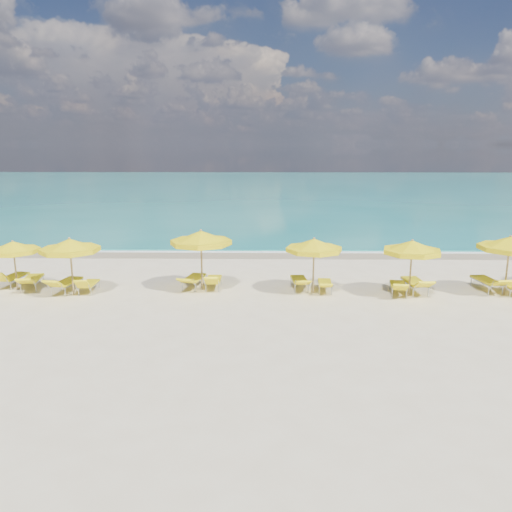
{
  "coord_description": "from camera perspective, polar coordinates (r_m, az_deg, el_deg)",
  "views": [
    {
      "loc": [
        0.36,
        -19.31,
        5.86
      ],
      "look_at": [
        0.0,
        1.5,
        1.2
      ],
      "focal_mm": 35.0,
      "sensor_mm": 36.0,
      "label": 1
    }
  ],
  "objects": [
    {
      "name": "umbrella_1",
      "position": [
        22.48,
        -26.01,
        0.88
      ],
      "size": [
        2.68,
        2.68,
        2.09
      ],
      "rotation": [
        0.0,
        0.0,
        0.38
      ],
      "color": "#A48752",
      "rests_on": "ground"
    },
    {
      "name": "lounger_6_left",
      "position": [
        22.57,
        24.92,
        -3.0
      ],
      "size": [
        0.93,
        2.11,
        0.79
      ],
      "rotation": [
        0.0,
        0.0,
        0.14
      ],
      "color": "#A5A8AD",
      "rests_on": "ground"
    },
    {
      "name": "foam_line",
      "position": [
        28.13,
        0.23,
        0.59
      ],
      "size": [
        120.0,
        1.2,
        0.03
      ],
      "primitive_type": "cube",
      "color": "white",
      "rests_on": "ground"
    },
    {
      "name": "umbrella_6",
      "position": [
        21.87,
        27.02,
        1.23
      ],
      "size": [
        3.12,
        3.12,
        2.42
      ],
      "rotation": [
        0.0,
        0.0,
        -0.39
      ],
      "color": "#A48752",
      "rests_on": "ground"
    },
    {
      "name": "lounger_5_left",
      "position": [
        20.74,
        15.92,
        -3.67
      ],
      "size": [
        0.88,
        1.87,
        0.74
      ],
      "rotation": [
        0.0,
        0.0,
        -0.17
      ],
      "color": "#A5A8AD",
      "rests_on": "ground"
    },
    {
      "name": "lounger_2_right",
      "position": [
        21.37,
        -18.57,
        -3.4
      ],
      "size": [
        0.58,
        1.61,
        0.77
      ],
      "rotation": [
        0.0,
        0.0,
        0.02
      ],
      "color": "#A5A8AD",
      "rests_on": "ground"
    },
    {
      "name": "lounger_4_left",
      "position": [
        20.75,
        5.0,
        -3.2
      ],
      "size": [
        0.77,
        1.93,
        0.69
      ],
      "rotation": [
        0.0,
        0.0,
        0.09
      ],
      "color": "#A5A8AD",
      "rests_on": "ground"
    },
    {
      "name": "umbrella_3",
      "position": [
        20.28,
        -6.3,
        2.03
      ],
      "size": [
        2.56,
        2.56,
        2.53
      ],
      "rotation": [
        0.0,
        0.0,
        0.02
      ],
      "color": "#A48752",
      "rests_on": "ground"
    },
    {
      "name": "lounger_3_left",
      "position": [
        21.06,
        -7.14,
        -2.99
      ],
      "size": [
        1.01,
        2.06,
        0.72
      ],
      "rotation": [
        0.0,
        0.0,
        -0.2
      ],
      "color": "#A5A8AD",
      "rests_on": "ground"
    },
    {
      "name": "ground_plane",
      "position": [
        20.19,
        -0.07,
        -4.26
      ],
      "size": [
        120.0,
        120.0,
        0.0
      ],
      "primitive_type": "plane",
      "color": "beige"
    },
    {
      "name": "umbrella_2",
      "position": [
        20.75,
        -20.51,
        1.08
      ],
      "size": [
        2.98,
        2.98,
        2.34
      ],
      "rotation": [
        0.0,
        0.0,
        0.36
      ],
      "color": "#A48752",
      "rests_on": "ground"
    },
    {
      "name": "lounger_5_right",
      "position": [
        21.24,
        17.72,
        -3.32
      ],
      "size": [
        0.82,
        2.11,
        0.81
      ],
      "rotation": [
        0.0,
        0.0,
        0.07
      ],
      "color": "#A5A8AD",
      "rests_on": "ground"
    },
    {
      "name": "ocean",
      "position": [
        67.57,
        0.68,
        7.64
      ],
      "size": [
        120.0,
        80.0,
        0.3
      ],
      "primitive_type": "cube",
      "color": "#157873",
      "rests_on": "ground"
    },
    {
      "name": "whitecap_near",
      "position": [
        37.33,
        -8.85,
        3.43
      ],
      "size": [
        14.0,
        0.36,
        0.05
      ],
      "primitive_type": "cube",
      "color": "white",
      "rests_on": "ground"
    },
    {
      "name": "lounger_6_right",
      "position": [
        22.57,
        27.18,
        -3.34
      ],
      "size": [
        0.66,
        1.67,
        0.68
      ],
      "rotation": [
        0.0,
        0.0,
        -0.08
      ],
      "color": "#A5A8AD",
      "rests_on": "ground"
    },
    {
      "name": "lounger_2_left",
      "position": [
        21.71,
        -20.84,
        -3.24
      ],
      "size": [
        0.96,
        2.06,
        0.82
      ],
      "rotation": [
        0.0,
        0.0,
        -0.17
      ],
      "color": "#A5A8AD",
      "rests_on": "ground"
    },
    {
      "name": "umbrella_4",
      "position": [
        19.87,
        6.65,
        1.18
      ],
      "size": [
        2.47,
        2.47,
        2.29
      ],
      "rotation": [
        0.0,
        0.0,
        0.1
      ],
      "color": "#A48752",
      "rests_on": "ground"
    },
    {
      "name": "lounger_3_right",
      "position": [
        20.83,
        -4.87,
        -3.15
      ],
      "size": [
        0.61,
        1.76,
        0.78
      ],
      "rotation": [
        0.0,
        0.0,
        0.0
      ],
      "color": "#A5A8AD",
      "rests_on": "ground"
    },
    {
      "name": "lounger_1_right",
      "position": [
        22.78,
        -24.21,
        -2.82
      ],
      "size": [
        0.96,
        2.06,
        0.75
      ],
      "rotation": [
        0.0,
        0.0,
        0.17
      ],
      "color": "#A5A8AD",
      "rests_on": "ground"
    },
    {
      "name": "umbrella_5",
      "position": [
        20.24,
        17.4,
        0.92
      ],
      "size": [
        2.53,
        2.53,
        2.3
      ],
      "rotation": [
        0.0,
        0.0,
        0.12
      ],
      "color": "#A48752",
      "rests_on": "ground"
    },
    {
      "name": "wet_sand_band",
      "position": [
        27.35,
        0.21,
        0.24
      ],
      "size": [
        120.0,
        2.6,
        0.01
      ],
      "primitive_type": "cube",
      "color": "tan",
      "rests_on": "ground"
    },
    {
      "name": "lounger_4_right",
      "position": [
        20.59,
        7.87,
        -3.47
      ],
      "size": [
        0.65,
        1.7,
        0.61
      ],
      "rotation": [
        0.0,
        0.0,
        -0.07
      ],
      "color": "#A5A8AD",
      "rests_on": "ground"
    },
    {
      "name": "whitecap_far",
      "position": [
        44.37,
        10.93,
        4.8
      ],
      "size": [
        18.0,
        0.3,
        0.05
      ],
      "primitive_type": "cube",
      "color": "white",
      "rests_on": "ground"
    },
    {
      "name": "lounger_1_left",
      "position": [
        23.48,
        -26.03,
        -2.55
      ],
      "size": [
        0.86,
        1.93,
        0.89
      ],
      "rotation": [
        0.0,
        0.0,
        -0.13
      ],
      "color": "#A5A8AD",
      "rests_on": "ground"
    }
  ]
}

